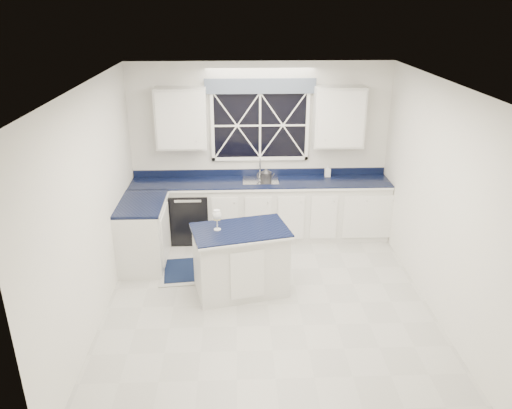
{
  "coord_description": "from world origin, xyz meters",
  "views": [
    {
      "loc": [
        -0.35,
        -5.27,
        3.54
      ],
      "look_at": [
        -0.13,
        0.4,
        1.19
      ],
      "focal_mm": 35.0,
      "sensor_mm": 36.0,
      "label": 1
    }
  ],
  "objects_px": {
    "island": "(241,260)",
    "wine_glass": "(217,216)",
    "kettle": "(266,175)",
    "faucet": "(260,167)",
    "soap_bottle": "(328,170)",
    "dishwasher": "(191,214)"
  },
  "relations": [
    {
      "from": "soap_bottle",
      "to": "faucet",
      "type": "bearing_deg",
      "value": 179.38
    },
    {
      "from": "soap_bottle",
      "to": "wine_glass",
      "type": "bearing_deg",
      "value": -133.29
    },
    {
      "from": "dishwasher",
      "to": "island",
      "type": "relative_size",
      "value": 0.62
    },
    {
      "from": "island",
      "to": "kettle",
      "type": "xyz_separation_m",
      "value": [
        0.41,
        1.61,
        0.59
      ]
    },
    {
      "from": "wine_glass",
      "to": "soap_bottle",
      "type": "bearing_deg",
      "value": 46.71
    },
    {
      "from": "dishwasher",
      "to": "faucet",
      "type": "bearing_deg",
      "value": 10.02
    },
    {
      "from": "faucet",
      "to": "wine_glass",
      "type": "relative_size",
      "value": 1.15
    },
    {
      "from": "faucet",
      "to": "soap_bottle",
      "type": "relative_size",
      "value": 1.54
    },
    {
      "from": "dishwasher",
      "to": "wine_glass",
      "type": "distance_m",
      "value": 1.8
    },
    {
      "from": "kettle",
      "to": "soap_bottle",
      "type": "bearing_deg",
      "value": 25.0
    },
    {
      "from": "island",
      "to": "wine_glass",
      "type": "xyz_separation_m",
      "value": [
        -0.28,
        0.0,
        0.62
      ]
    },
    {
      "from": "wine_glass",
      "to": "faucet",
      "type": "bearing_deg",
      "value": 71.1
    },
    {
      "from": "island",
      "to": "kettle",
      "type": "bearing_deg",
      "value": 62.61
    },
    {
      "from": "dishwasher",
      "to": "kettle",
      "type": "bearing_deg",
      "value": 0.24
    },
    {
      "from": "faucet",
      "to": "soap_bottle",
      "type": "height_order",
      "value": "faucet"
    },
    {
      "from": "soap_bottle",
      "to": "island",
      "type": "bearing_deg",
      "value": -128.03
    },
    {
      "from": "kettle",
      "to": "wine_glass",
      "type": "xyz_separation_m",
      "value": [
        -0.69,
        -1.6,
        0.03
      ]
    },
    {
      "from": "dishwasher",
      "to": "soap_bottle",
      "type": "distance_m",
      "value": 2.26
    },
    {
      "from": "faucet",
      "to": "island",
      "type": "bearing_deg",
      "value": -100.4
    },
    {
      "from": "island",
      "to": "wine_glass",
      "type": "distance_m",
      "value": 0.68
    },
    {
      "from": "dishwasher",
      "to": "soap_bottle",
      "type": "relative_size",
      "value": 4.17
    },
    {
      "from": "island",
      "to": "soap_bottle",
      "type": "relative_size",
      "value": 6.68
    }
  ]
}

